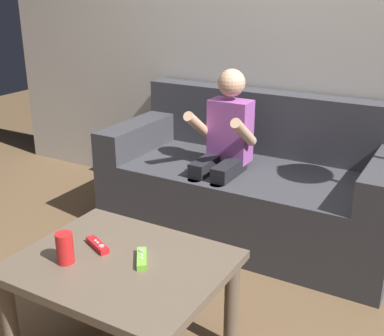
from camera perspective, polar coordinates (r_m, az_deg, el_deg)
wall_back at (r=3.19m, az=11.09°, el=16.43°), size 4.58×0.05×2.50m
couch at (r=3.05m, az=6.89°, el=-2.04°), size 1.72×0.80×0.82m
person_seated_on_couch at (r=2.84m, az=3.56°, el=2.41°), size 0.34×0.41×1.01m
coffee_table at (r=1.99m, az=-8.02°, el=-12.37°), size 0.79×0.64×0.46m
game_remote_lime_near_edge at (r=1.93m, az=-5.77°, el=-10.27°), size 0.11×0.14×0.03m
game_remote_red_center at (r=2.05m, az=-10.77°, el=-8.66°), size 0.14×0.09×0.03m
soda_can at (r=1.96m, az=-14.36°, el=-8.87°), size 0.07×0.07×0.12m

